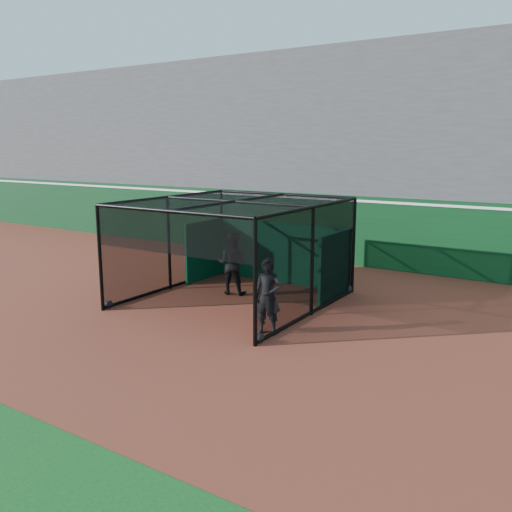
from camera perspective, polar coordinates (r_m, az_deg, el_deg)
The scene contains 6 objects.
ground at distance 13.62m, azimuth -8.15°, elevation -6.74°, with size 120.00×120.00×0.00m, color brown.
outfield_wall at distance 20.34m, azimuth 7.64°, elevation 3.04°, with size 50.00×0.50×2.50m.
grandstand at distance 23.60m, azimuth 11.86°, elevation 11.81°, with size 50.00×7.85×8.95m.
batting_cage at distance 14.87m, azimuth -2.25°, elevation 0.43°, with size 4.86×5.36×2.77m.
batter at distance 15.69m, azimuth -2.56°, elevation -0.78°, with size 0.88×0.68×1.81m, color black.
on_deck_player at distance 12.33m, azimuth 1.24°, elevation -4.30°, with size 0.72×0.56×1.76m.
Camera 1 is at (8.56, -9.71, 4.22)m, focal length 38.00 mm.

